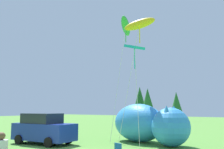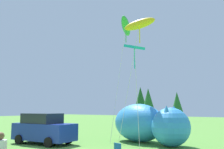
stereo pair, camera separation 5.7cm
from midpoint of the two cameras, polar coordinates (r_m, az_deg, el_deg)
The scene contains 8 objects.
parked_car at distance 17.29m, azimuth -15.48°, elevation -11.88°, with size 4.38×2.26×1.97m.
inflatable_cat at distance 17.25m, azimuth 7.87°, elevation -11.30°, with size 6.26×3.90×2.62m.
kite_green_fish at distance 19.92m, azimuth 3.06°, elevation 10.88°, with size 1.70×3.43×9.36m.
kite_teal_diamond at distance 14.92m, azimuth 5.08°, elevation 5.91°, with size 1.14×1.12×6.14m.
kite_yellow_hero at distance 16.93m, azimuth 6.19°, elevation 11.27°, with size 2.69×1.12×8.36m.
horizon_tree_west at distance 49.37m, azimuth 8.12°, elevation -5.89°, with size 2.60×2.60×6.21m.
horizon_tree_mid at distance 47.96m, azimuth 14.48°, elevation -6.31°, with size 2.24×2.24×5.34m.
horizon_tree_northeast at distance 54.93m, azimuth 6.35°, elevation -5.63°, with size 2.91×2.91×6.95m.
Camera 1 is at (9.86, -8.83, 2.31)m, focal length 40.00 mm.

